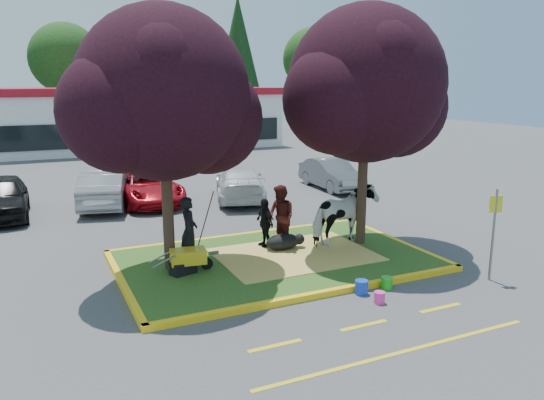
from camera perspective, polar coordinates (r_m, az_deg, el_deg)
name	(u,v)px	position (r m, az deg, el deg)	size (l,w,h in m)	color
ground	(275,263)	(14.56, 0.35, -6.78)	(90.00, 90.00, 0.00)	#424244
median_island	(275,260)	(14.53, 0.35, -6.50)	(8.00, 5.00, 0.15)	#254916
curb_near	(323,294)	(12.40, 5.55, -10.01)	(8.30, 0.16, 0.15)	yellow
curb_far	(240,236)	(16.79, -3.44, -3.88)	(8.30, 0.16, 0.15)	yellow
curb_left	(122,284)	(13.41, -15.79, -8.68)	(0.16, 5.30, 0.15)	yellow
curb_right	(396,242)	(16.61, 13.21, -4.38)	(0.16, 5.30, 0.15)	yellow
straw_bedding	(295,255)	(14.76, 2.47, -5.88)	(4.20, 3.00, 0.01)	#E0CD5C
tree_purple_left	(164,102)	(13.16, -11.53, 10.30)	(5.06, 4.20, 6.51)	black
tree_purple_right	(367,92)	(15.37, 10.17, 11.40)	(5.30, 4.40, 6.82)	black
fire_lane_stripe_a	(275,346)	(10.28, 0.33, -15.40)	(1.10, 0.12, 0.01)	yellow
fire_lane_stripe_b	(364,325)	(11.20, 9.87, -13.14)	(1.10, 0.12, 0.01)	yellow
fire_lane_stripe_c	(440,308)	(12.37, 17.65, -11.01)	(1.10, 0.12, 0.01)	yellow
fire_lane_long	(402,352)	(10.35, 13.80, -15.60)	(6.00, 0.10, 0.01)	yellow
retail_building	(139,117)	(41.23, -14.14, 8.64)	(20.40, 8.40, 4.40)	silver
treeline	(105,48)	(50.60, -17.57, 15.33)	(46.58, 7.80, 14.63)	black
cow	(344,215)	(15.59, 7.76, -1.64)	(0.95, 2.08, 1.76)	white
calf	(283,242)	(15.14, 1.17, -4.52)	(1.04, 0.59, 0.45)	black
handler	(189,231)	(13.89, -8.91, -3.33)	(0.66, 0.43, 1.81)	black
visitor_a	(281,217)	(15.11, 0.96, -1.84)	(0.89, 0.69, 1.82)	#411412
visitor_b	(265,223)	(15.30, -0.79, -2.45)	(0.83, 0.35, 1.42)	black
wheelbarrow	(188,257)	(13.49, -8.97, -6.04)	(1.58, 0.64, 0.59)	black
gear_bag_dark	(183,268)	(13.47, -9.52, -7.21)	(0.61, 0.33, 0.31)	black
gear_bag_green	(179,267)	(13.58, -10.02, -7.15)	(0.51, 0.32, 0.27)	black
sign_post	(494,225)	(14.03, 22.78, -2.52)	(0.32, 0.13, 2.31)	slate
bucket_green	(387,283)	(13.06, 12.22, -8.72)	(0.28, 0.28, 0.30)	green
bucket_pink	(380,298)	(12.24, 11.49, -10.24)	(0.25, 0.25, 0.27)	#FA37A0
bucket_blue	(361,287)	(12.65, 9.60, -9.23)	(0.31, 0.31, 0.33)	blue
car_black	(1,197)	(21.53, -27.11, 0.30)	(1.79, 4.45, 1.52)	black
car_silver	(105,187)	(21.89, -17.54, 1.29)	(1.61, 4.61, 1.52)	gray
car_red	(147,187)	(22.10, -13.29, 1.42)	(2.23, 4.85, 1.35)	#AB0E19
car_white	(240,183)	(22.13, -3.49, 1.80)	(1.93, 4.75, 1.38)	silver
car_grey	(331,174)	(24.55, 6.41, 2.79)	(1.44, 4.14, 1.36)	#575A5F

